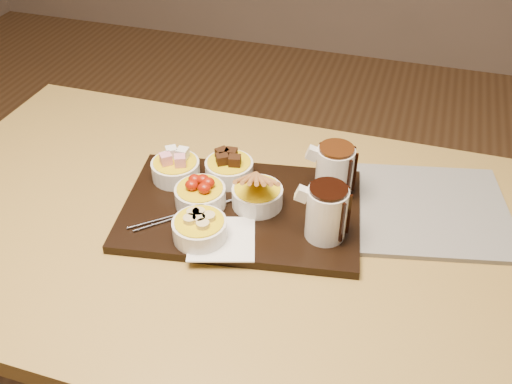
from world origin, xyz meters
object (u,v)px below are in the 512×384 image
(serving_board, at_px, (242,210))
(pitcher_dark_chocolate, at_px, (326,213))
(dining_table, at_px, (200,253))
(bowl_strawberries, at_px, (200,196))
(pitcher_milk_chocolate, at_px, (334,172))
(newspaper, at_px, (418,209))

(serving_board, bearing_deg, pitcher_dark_chocolate, -19.98)
(dining_table, xyz_separation_m, pitcher_dark_chocolate, (0.25, 0.01, 0.17))
(dining_table, relative_size, bowl_strawberries, 12.00)
(dining_table, height_order, bowl_strawberries, bowl_strawberries)
(pitcher_dark_chocolate, xyz_separation_m, pitcher_milk_chocolate, (-0.01, 0.13, 0.00))
(bowl_strawberries, bearing_deg, newspaper, 17.60)
(pitcher_milk_chocolate, distance_m, newspaper, 0.18)
(serving_board, bearing_deg, bowl_strawberries, -176.42)
(pitcher_milk_chocolate, xyz_separation_m, newspaper, (0.17, 0.01, -0.06))
(bowl_strawberries, relative_size, pitcher_milk_chocolate, 0.98)
(serving_board, height_order, newspaper, serving_board)
(pitcher_milk_chocolate, height_order, newspaper, pitcher_milk_chocolate)
(dining_table, bearing_deg, newspaper, 20.08)
(dining_table, bearing_deg, bowl_strawberries, 83.35)
(serving_board, relative_size, newspaper, 1.30)
(dining_table, relative_size, serving_board, 2.61)
(serving_board, xyz_separation_m, pitcher_milk_chocolate, (0.16, 0.10, 0.06))
(dining_table, xyz_separation_m, newspaper, (0.41, 0.15, 0.10))
(pitcher_dark_chocolate, relative_size, pitcher_milk_chocolate, 1.00)
(bowl_strawberries, bearing_deg, pitcher_milk_chocolate, 25.74)
(pitcher_dark_chocolate, distance_m, pitcher_milk_chocolate, 0.13)
(bowl_strawberries, distance_m, pitcher_dark_chocolate, 0.25)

